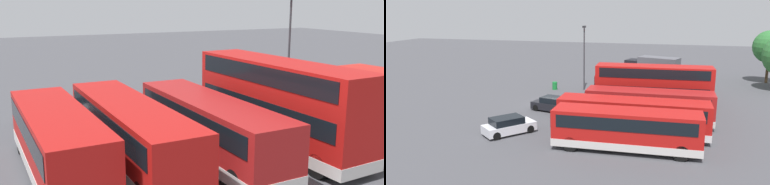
{
  "view_description": "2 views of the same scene",
  "coord_description": "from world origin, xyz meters",
  "views": [
    {
      "loc": [
        13.19,
        27.8,
        7.5
      ],
      "look_at": [
        0.54,
        2.07,
        1.36
      ],
      "focal_mm": 39.94,
      "sensor_mm": 36.0,
      "label": 1
    },
    {
      "loc": [
        36.02,
        12.82,
        10.05
      ],
      "look_at": [
        1.62,
        3.45,
        1.9
      ],
      "focal_mm": 35.06,
      "sensor_mm": 36.0,
      "label": 2
    }
  ],
  "objects": [
    {
      "name": "bus_single_deck_seventh",
      "position": [
        10.67,
        9.45,
        1.62
      ],
      "size": [
        2.93,
        10.58,
        2.95
      ],
      "color": "#B71411",
      "rests_on": "ground"
    },
    {
      "name": "waste_bin_yellow",
      "position": [
        -7.28,
        -1.97,
        0.47
      ],
      "size": [
        0.6,
        0.6,
        0.95
      ],
      "primitive_type": "cylinder",
      "color": "#197F33",
      "rests_on": "ground"
    },
    {
      "name": "bus_single_deck_second",
      "position": [
        -7.37,
        10.12,
        1.62
      ],
      "size": [
        2.67,
        10.25,
        2.95
      ],
      "color": "#B71411",
      "rests_on": "ground"
    },
    {
      "name": "bus_single_deck_near_end",
      "position": [
        -11.01,
        10.26,
        1.62
      ],
      "size": [
        3.12,
        10.72,
        2.95
      ],
      "color": "red",
      "rests_on": "ground"
    },
    {
      "name": "box_truck_blue",
      "position": [
        -17.36,
        9.29,
        1.71
      ],
      "size": [
        4.69,
        7.91,
        3.2
      ],
      "color": "#595960",
      "rests_on": "ground"
    },
    {
      "name": "lamp_post_tall",
      "position": [
        -8.04,
        1.6,
        4.61
      ],
      "size": [
        0.7,
        0.3,
        7.86
      ],
      "color": "#38383D",
      "rests_on": "ground"
    },
    {
      "name": "car_hatchback_silver",
      "position": [
        2.18,
        1.06,
        0.7
      ],
      "size": [
        2.73,
        4.41,
        1.43
      ],
      "color": "black",
      "rests_on": "ground"
    },
    {
      "name": "ground_plane",
      "position": [
        0.0,
        0.0,
        0.0
      ],
      "size": [
        140.0,
        140.0,
        0.0
      ],
      "primitive_type": "plane",
      "color": "#47474C"
    },
    {
      "name": "bus_single_deck_fifth",
      "position": [
        3.76,
        10.47,
        1.62
      ],
      "size": [
        2.82,
        11.07,
        2.95
      ],
      "color": "#A51919",
      "rests_on": "ground"
    },
    {
      "name": "bus_single_deck_third",
      "position": [
        -3.71,
        9.83,
        1.62
      ],
      "size": [
        3.04,
        11.48,
        2.95
      ],
      "color": "#B71411",
      "rests_on": "ground"
    },
    {
      "name": "car_small_green",
      "position": [
        9.61,
        -0.2,
        0.7
      ],
      "size": [
        4.34,
        4.01,
        1.43
      ],
      "color": "silver",
      "rests_on": "ground"
    },
    {
      "name": "bus_double_decker_fourth",
      "position": [
        -0.22,
        10.52,
        2.45
      ],
      "size": [
        3.15,
        11.21,
        4.55
      ],
      "color": "#B71411",
      "rests_on": "ground"
    },
    {
      "name": "bus_single_deck_sixth",
      "position": [
        7.42,
        9.51,
        1.62
      ],
      "size": [
        2.85,
        11.93,
        2.95
      ],
      "color": "#B71411",
      "rests_on": "ground"
    },
    {
      "name": "tree_leftmost",
      "position": [
        -18.88,
        24.37,
        4.86
      ],
      "size": [
        4.36,
        4.36,
        7.06
      ],
      "color": "#4C3823",
      "rests_on": "ground"
    }
  ]
}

